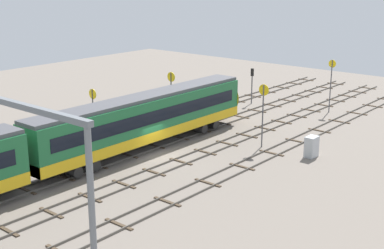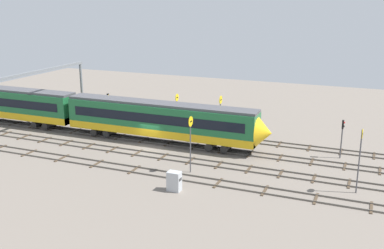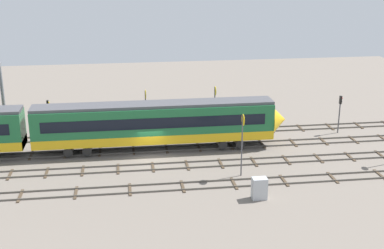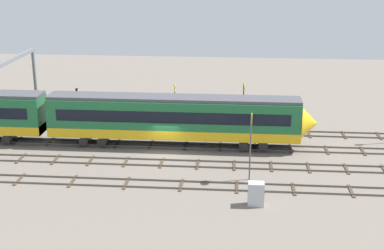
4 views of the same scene
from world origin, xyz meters
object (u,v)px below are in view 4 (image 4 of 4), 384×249
train (53,117)px  speed_sign_distant_end (175,98)px  speed_sign_far_trackside (251,136)px  relay_cabinet (256,194)px  signal_light_trackside_departure (78,100)px  speed_sign_mid_trackside (243,102)px

train → speed_sign_distant_end: 12.91m
speed_sign_far_trackside → relay_cabinet: size_ratio=3.18×
speed_sign_far_trackside → signal_light_trackside_departure: speed_sign_far_trackside is taller
speed_sign_far_trackside → signal_light_trackside_departure: size_ratio=1.47×
speed_sign_mid_trackside → speed_sign_far_trackside: speed_sign_far_trackside is taller
speed_sign_distant_end → train: bearing=-150.6°
train → speed_sign_far_trackside: (19.02, -7.58, 1.13)m
train → speed_sign_far_trackside: bearing=-21.7°
train → speed_sign_mid_trackside: size_ratio=8.80×
speed_sign_mid_trackside → train: bearing=-171.0°
train → relay_cabinet: train is taller
relay_cabinet → signal_light_trackside_departure: bearing=135.3°
speed_sign_mid_trackside → relay_cabinet: (0.94, -15.24, -2.82)m
signal_light_trackside_departure → relay_cabinet: (18.83, -18.66, -1.70)m
train → speed_sign_mid_trackside: speed_sign_mid_trackside is taller
speed_sign_far_trackside → speed_sign_distant_end: bearing=119.2°
speed_sign_mid_trackside → relay_cabinet: 15.52m
train → signal_light_trackside_departure: (0.58, 6.34, -0.05)m
speed_sign_mid_trackside → speed_sign_far_trackside: 10.51m
speed_sign_distant_end → relay_cabinet: (8.18, -18.65, -2.24)m
speed_sign_far_trackside → speed_sign_distant_end: speed_sign_far_trackside is taller
speed_sign_far_trackside → speed_sign_distant_end: (-7.79, 13.92, -0.64)m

